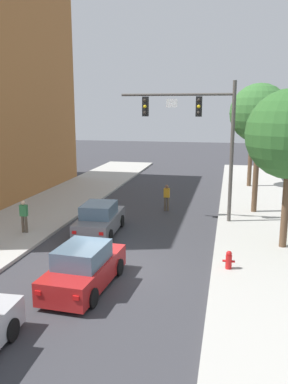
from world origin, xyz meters
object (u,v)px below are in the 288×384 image
(car_lead_grey, at_px, (100,220))
(pedestrian_crossing_road, at_px, (167,196))
(fire_hydrant, at_px, (229,260))
(street_tree_second, at_px, (259,114))
(street_tree_third, at_px, (253,113))
(car_following_red, at_px, (84,268))
(pedestrian_sidewalk_left_walker, at_px, (24,215))
(traffic_signal_mast, at_px, (200,126))

(car_lead_grey, xyz_separation_m, pedestrian_crossing_road, (2.58, 5.29, 0.19))
(fire_hydrant, xyz_separation_m, street_tree_second, (1.41, 9.24, 5.41))
(street_tree_second, height_order, street_tree_third, street_tree_second)
(car_following_red, bearing_deg, pedestrian_crossing_road, 84.19)
(car_following_red, height_order, street_tree_second, street_tree_second)
(pedestrian_crossing_road, distance_m, fire_hydrant, 9.70)
(pedestrian_sidewalk_left_walker, relative_size, street_tree_second, 0.22)
(pedestrian_crossing_road, height_order, street_tree_second, street_tree_second)
(traffic_signal_mast, relative_size, fire_hydrant, 10.42)
(car_lead_grey, xyz_separation_m, fire_hydrant, (6.42, -3.61, -0.22))
(traffic_signal_mast, height_order, car_following_red, traffic_signal_mast)
(street_tree_second, bearing_deg, pedestrian_sidewalk_left_walker, -149.68)
(traffic_signal_mast, relative_size, car_following_red, 1.74)
(car_following_red, distance_m, pedestrian_sidewalk_left_walker, 7.10)
(traffic_signal_mast, bearing_deg, car_following_red, -109.31)
(pedestrian_sidewalk_left_walker, height_order, street_tree_second, street_tree_second)
(fire_hydrant, bearing_deg, pedestrian_crossing_road, 113.32)
(traffic_signal_mast, distance_m, pedestrian_crossing_road, 5.31)
(traffic_signal_mast, xyz_separation_m, street_tree_third, (3.19, 10.66, 0.51))
(street_tree_second, relative_size, street_tree_third, 1.03)
(pedestrian_crossing_road, bearing_deg, street_tree_third, 58.35)
(fire_hydrant, bearing_deg, street_tree_third, 85.26)
(traffic_signal_mast, height_order, car_lead_grey, traffic_signal_mast)
(fire_hydrant, bearing_deg, car_following_red, -153.86)
(car_lead_grey, bearing_deg, fire_hydrant, -29.34)
(fire_hydrant, bearing_deg, traffic_signal_mast, 104.38)
(car_lead_grey, height_order, fire_hydrant, car_lead_grey)
(car_following_red, distance_m, pedestrian_crossing_road, 11.40)
(car_lead_grey, distance_m, car_following_red, 6.22)
(pedestrian_sidewalk_left_walker, bearing_deg, fire_hydrant, -14.35)
(street_tree_second, bearing_deg, pedestrian_crossing_road, -176.24)
(traffic_signal_mast, height_order, street_tree_third, traffic_signal_mast)
(street_tree_third, bearing_deg, fire_hydrant, -94.74)
(car_lead_grey, relative_size, car_following_red, 1.00)
(fire_hydrant, height_order, street_tree_second, street_tree_second)
(car_lead_grey, height_order, pedestrian_sidewalk_left_walker, pedestrian_sidewalk_left_walker)
(street_tree_second, bearing_deg, car_lead_grey, -144.28)
(traffic_signal_mast, relative_size, car_lead_grey, 1.74)
(pedestrian_crossing_road, bearing_deg, traffic_signal_mast, -44.94)
(pedestrian_sidewalk_left_walker, xyz_separation_m, pedestrian_crossing_road, (6.17, 6.34, -0.15))
(car_following_red, distance_m, street_tree_third, 21.54)
(car_following_red, bearing_deg, fire_hydrant, 26.14)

